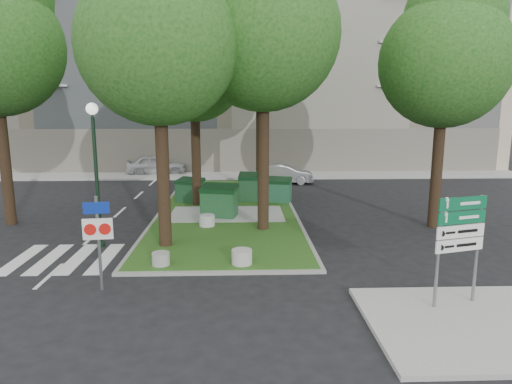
{
  "coord_description": "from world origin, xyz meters",
  "views": [
    {
      "loc": [
        1.12,
        -12.85,
        4.96
      ],
      "look_at": [
        1.65,
        2.4,
        2.0
      ],
      "focal_mm": 32.0,
      "sensor_mm": 36.0,
      "label": 1
    }
  ],
  "objects_px": {
    "traffic_sign_pole": "(98,230)",
    "bollard_right": "(242,257)",
    "car_white": "(156,165)",
    "bollard_mid": "(207,220)",
    "tree_median_mid": "(196,59)",
    "tree_median_far": "(262,38)",
    "dumpster_b": "(219,201)",
    "litter_bin": "(277,184)",
    "car_silver": "(284,174)",
    "tree_median_near_right": "(266,19)",
    "dumpster_a": "(190,190)",
    "dumpster_c": "(254,187)",
    "bollard_left": "(161,259)",
    "directional_sign": "(459,234)",
    "dumpster_d": "(278,190)",
    "tree_median_near_left": "(160,29)",
    "tree_street_right": "(447,50)",
    "street_lamp": "(95,158)"
  },
  "relations": [
    {
      "from": "tree_median_near_right",
      "to": "tree_median_mid",
      "type": "distance_m",
      "value": 5.5
    },
    {
      "from": "tree_median_mid",
      "to": "litter_bin",
      "type": "xyz_separation_m",
      "value": [
        4.11,
        3.46,
        -6.49
      ]
    },
    {
      "from": "dumpster_b",
      "to": "dumpster_a",
      "type": "bearing_deg",
      "value": 129.91
    },
    {
      "from": "traffic_sign_pole",
      "to": "bollard_right",
      "type": "bearing_deg",
      "value": 16.0
    },
    {
      "from": "bollard_left",
      "to": "car_white",
      "type": "relative_size",
      "value": 0.13
    },
    {
      "from": "dumpster_a",
      "to": "directional_sign",
      "type": "xyz_separation_m",
      "value": [
        7.76,
        -12.17,
        1.21
      ]
    },
    {
      "from": "tree_median_far",
      "to": "dumpster_a",
      "type": "height_order",
      "value": "tree_median_far"
    },
    {
      "from": "dumpster_a",
      "to": "car_silver",
      "type": "bearing_deg",
      "value": 72.48
    },
    {
      "from": "dumpster_b",
      "to": "dumpster_c",
      "type": "xyz_separation_m",
      "value": [
        1.6,
        3.37,
        -0.01
      ]
    },
    {
      "from": "tree_median_near_right",
      "to": "tree_median_near_left",
      "type": "bearing_deg",
      "value": -150.26
    },
    {
      "from": "bollard_mid",
      "to": "tree_street_right",
      "type": "bearing_deg",
      "value": 0.36
    },
    {
      "from": "tree_street_right",
      "to": "traffic_sign_pole",
      "type": "bearing_deg",
      "value": -152.45
    },
    {
      "from": "dumpster_c",
      "to": "tree_median_near_right",
      "type": "bearing_deg",
      "value": -81.08
    },
    {
      "from": "dumpster_c",
      "to": "bollard_right",
      "type": "height_order",
      "value": "dumpster_c"
    },
    {
      "from": "tree_median_near_right",
      "to": "tree_median_mid",
      "type": "relative_size",
      "value": 1.15
    },
    {
      "from": "tree_median_near_right",
      "to": "car_silver",
      "type": "relative_size",
      "value": 3.09
    },
    {
      "from": "bollard_mid",
      "to": "tree_median_mid",
      "type": "bearing_deg",
      "value": 99.38
    },
    {
      "from": "bollard_right",
      "to": "car_silver",
      "type": "height_order",
      "value": "car_silver"
    },
    {
      "from": "litter_bin",
      "to": "car_silver",
      "type": "bearing_deg",
      "value": 77.71
    },
    {
      "from": "car_silver",
      "to": "street_lamp",
      "type": "bearing_deg",
      "value": 153.63
    },
    {
      "from": "tree_median_near_right",
      "to": "dumpster_a",
      "type": "relative_size",
      "value": 7.38
    },
    {
      "from": "tree_median_near_left",
      "to": "bollard_mid",
      "type": "distance_m",
      "value": 7.48
    },
    {
      "from": "dumpster_d",
      "to": "car_white",
      "type": "xyz_separation_m",
      "value": [
        -7.85,
        9.92,
        0.0
      ]
    },
    {
      "from": "directional_sign",
      "to": "dumpster_a",
      "type": "bearing_deg",
      "value": 107.31
    },
    {
      "from": "tree_median_mid",
      "to": "dumpster_c",
      "type": "bearing_deg",
      "value": 18.51
    },
    {
      "from": "tree_street_right",
      "to": "dumpster_b",
      "type": "distance_m",
      "value": 10.95
    },
    {
      "from": "tree_median_near_left",
      "to": "litter_bin",
      "type": "height_order",
      "value": "tree_median_near_left"
    },
    {
      "from": "dumpster_d",
      "to": "bollard_mid",
      "type": "relative_size",
      "value": 2.41
    },
    {
      "from": "tree_median_far",
      "to": "street_lamp",
      "type": "height_order",
      "value": "tree_median_far"
    },
    {
      "from": "dumpster_d",
      "to": "bollard_right",
      "type": "bearing_deg",
      "value": -86.69
    },
    {
      "from": "tree_median_near_left",
      "to": "bollard_mid",
      "type": "relative_size",
      "value": 16.88
    },
    {
      "from": "dumpster_b",
      "to": "car_white",
      "type": "relative_size",
      "value": 0.41
    },
    {
      "from": "dumpster_b",
      "to": "dumpster_d",
      "type": "distance_m",
      "value": 4.1
    },
    {
      "from": "tree_median_near_left",
      "to": "directional_sign",
      "type": "relative_size",
      "value": 3.91
    },
    {
      "from": "tree_median_mid",
      "to": "dumpster_c",
      "type": "height_order",
      "value": "tree_median_mid"
    },
    {
      "from": "bollard_right",
      "to": "dumpster_d",
      "type": "bearing_deg",
      "value": 78.46
    },
    {
      "from": "tree_median_near_left",
      "to": "directional_sign",
      "type": "distance_m",
      "value": 10.74
    },
    {
      "from": "tree_median_mid",
      "to": "tree_street_right",
      "type": "distance_m",
      "value": 10.77
    },
    {
      "from": "dumpster_b",
      "to": "bollard_mid",
      "type": "relative_size",
      "value": 2.74
    },
    {
      "from": "litter_bin",
      "to": "street_lamp",
      "type": "xyz_separation_m",
      "value": [
        -7.03,
        -9.71,
        2.65
      ]
    },
    {
      "from": "tree_median_near_left",
      "to": "traffic_sign_pole",
      "type": "bearing_deg",
      "value": -108.98
    },
    {
      "from": "tree_median_far",
      "to": "dumpster_b",
      "type": "relative_size",
      "value": 6.99
    },
    {
      "from": "car_silver",
      "to": "dumpster_d",
      "type": "bearing_deg",
      "value": 176.64
    },
    {
      "from": "traffic_sign_pole",
      "to": "car_white",
      "type": "xyz_separation_m",
      "value": [
        -2.18,
        20.57,
        -0.96
      ]
    },
    {
      "from": "dumpster_a",
      "to": "bollard_right",
      "type": "bearing_deg",
      "value": -49.99
    },
    {
      "from": "tree_median_near_left",
      "to": "bollard_right",
      "type": "relative_size",
      "value": 16.75
    },
    {
      "from": "litter_bin",
      "to": "tree_median_far",
      "type": "bearing_deg",
      "value": -153.18
    },
    {
      "from": "tree_median_near_right",
      "to": "bollard_right",
      "type": "bearing_deg",
      "value": -103.08
    },
    {
      "from": "tree_median_far",
      "to": "traffic_sign_pole",
      "type": "height_order",
      "value": "tree_median_far"
    },
    {
      "from": "dumpster_d",
      "to": "street_lamp",
      "type": "relative_size",
      "value": 0.3
    }
  ]
}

